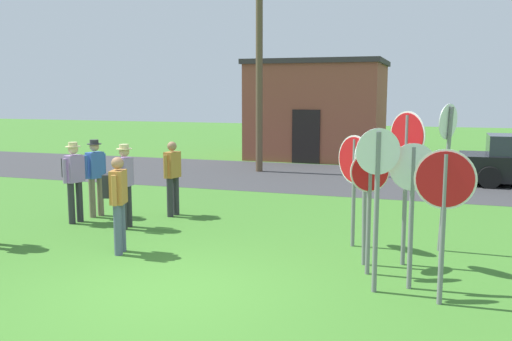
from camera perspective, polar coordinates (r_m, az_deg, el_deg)
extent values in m
plane|color=#3D7528|center=(8.13, -9.02, -12.12)|extent=(80.00, 80.00, 0.00)
cube|color=#38383A|center=(18.38, 6.88, -0.70)|extent=(60.00, 6.40, 0.01)
cube|color=brown|center=(23.88, 6.37, 6.00)|extent=(5.32, 4.33, 3.88)
cube|color=#383333|center=(23.90, 6.44, 10.89)|extent=(5.52, 4.53, 0.20)
cube|color=black|center=(21.80, 5.15, 3.47)|extent=(1.10, 0.08, 2.10)
cylinder|color=brown|center=(19.49, 0.34, 12.57)|extent=(0.24, 0.24, 8.63)
cylinder|color=black|center=(19.28, 22.44, 0.11)|extent=(0.64, 0.22, 0.64)
cylinder|color=black|center=(17.50, 22.81, -0.67)|extent=(0.64, 0.22, 0.64)
cylinder|color=slate|center=(7.87, 12.22, -4.32)|extent=(0.09, 0.09, 2.25)
cylinder|color=white|center=(7.74, 12.41, 1.92)|extent=(0.57, 0.31, 0.64)
cylinder|color=red|center=(7.74, 12.38, 1.92)|extent=(0.53, 0.29, 0.59)
cylinder|color=slate|center=(9.21, 15.04, -2.06)|extent=(0.10, 0.10, 2.43)
cylinder|color=white|center=(9.10, 15.25, 3.52)|extent=(0.56, 0.52, 0.76)
cylinder|color=red|center=(9.09, 15.21, 3.52)|extent=(0.52, 0.49, 0.70)
cylinder|color=slate|center=(8.67, 11.48, -4.47)|extent=(0.10, 0.10, 1.87)
cylinder|color=white|center=(8.55, 11.60, -0.10)|extent=(0.55, 0.34, 0.64)
cylinder|color=red|center=(8.54, 11.63, -0.11)|extent=(0.51, 0.31, 0.59)
cylinder|color=slate|center=(10.18, 9.98, -2.31)|extent=(0.10, 0.10, 1.95)
cylinder|color=white|center=(10.09, 10.06, 1.10)|extent=(0.67, 0.59, 0.88)
cylinder|color=red|center=(10.08, 10.02, 1.10)|extent=(0.62, 0.55, 0.81)
cylinder|color=slate|center=(10.19, 18.84, -0.94)|extent=(0.20, 0.15, 2.54)
cylinder|color=white|center=(10.09, 19.10, 4.75)|extent=(0.33, 0.56, 0.61)
cylinder|color=red|center=(10.10, 19.05, 4.76)|extent=(0.31, 0.52, 0.57)
cylinder|color=slate|center=(8.17, 15.61, -4.79)|extent=(0.10, 0.13, 2.03)
cylinder|color=white|center=(8.04, 15.81, 0.35)|extent=(0.65, 0.21, 0.67)
cylinder|color=red|center=(8.05, 15.79, 0.35)|extent=(0.60, 0.20, 0.62)
cylinder|color=slate|center=(7.69, 18.58, -5.83)|extent=(0.07, 0.10, 2.00)
cylinder|color=white|center=(7.56, 18.81, -0.86)|extent=(0.78, 0.02, 0.78)
cylinder|color=red|center=(7.55, 18.81, -0.87)|extent=(0.73, 0.02, 0.73)
cylinder|color=slate|center=(9.11, 11.04, -3.31)|extent=(0.13, 0.11, 2.04)
cylinder|color=white|center=(8.99, 11.17, 1.45)|extent=(0.29, 0.56, 0.61)
cylinder|color=red|center=(9.00, 11.12, 1.46)|extent=(0.27, 0.52, 0.57)
cylinder|color=#2D2D33|center=(12.80, -8.20, -2.59)|extent=(0.14, 0.14, 0.88)
cylinder|color=#2D2D33|center=(12.63, -8.81, -2.74)|extent=(0.14, 0.14, 0.88)
cube|color=#B27533|center=(12.60, -8.57, 0.60)|extent=(0.29, 0.40, 0.58)
cylinder|color=#B27533|center=(12.79, -7.90, 0.63)|extent=(0.09, 0.09, 0.52)
cylinder|color=#B27533|center=(12.42, -9.25, 0.38)|extent=(0.09, 0.09, 0.52)
sphere|color=#9E7051|center=(12.56, -8.61, 2.48)|extent=(0.21, 0.21, 0.21)
cylinder|color=#7A6B56|center=(13.08, -15.66, -2.58)|extent=(0.14, 0.14, 0.88)
cylinder|color=#7A6B56|center=(12.95, -16.43, -2.71)|extent=(0.14, 0.14, 0.88)
cube|color=#3860B7|center=(12.90, -16.17, 0.54)|extent=(0.32, 0.41, 0.58)
cylinder|color=#3860B7|center=(13.05, -15.32, 0.57)|extent=(0.09, 0.09, 0.52)
cylinder|color=#3860B7|center=(12.77, -17.03, 0.34)|extent=(0.09, 0.09, 0.52)
sphere|color=tan|center=(12.86, -16.24, 2.38)|extent=(0.21, 0.21, 0.21)
cylinder|color=#333338|center=(12.85, -16.25, 2.63)|extent=(0.32, 0.32, 0.02)
cylinder|color=#333338|center=(12.85, -16.26, 2.85)|extent=(0.19, 0.19, 0.09)
cylinder|color=#2D2D33|center=(11.86, -12.93, -3.57)|extent=(0.14, 0.14, 0.88)
cylinder|color=#2D2D33|center=(11.67, -13.44, -3.77)|extent=(0.14, 0.14, 0.88)
cube|color=#9E7AB2|center=(11.64, -13.30, -0.15)|extent=(0.24, 0.37, 0.58)
cylinder|color=#9E7AB2|center=(11.85, -12.75, -0.08)|extent=(0.09, 0.09, 0.52)
cylinder|color=#9E7AB2|center=(11.43, -13.86, -0.41)|extent=(0.09, 0.09, 0.52)
sphere|color=tan|center=(11.59, -13.37, 1.88)|extent=(0.21, 0.21, 0.21)
cylinder|color=beige|center=(11.58, -13.37, 2.17)|extent=(0.32, 0.32, 0.02)
cylinder|color=beige|center=(11.58, -13.38, 2.41)|extent=(0.19, 0.19, 0.09)
cylinder|color=#2D2D33|center=(12.60, -17.63, -3.06)|extent=(0.14, 0.14, 0.88)
cylinder|color=#2D2D33|center=(12.46, -18.39, -3.22)|extent=(0.14, 0.14, 0.88)
cube|color=#9E7AB2|center=(12.41, -18.16, 0.17)|extent=(0.30, 0.40, 0.58)
cylinder|color=#9E7AB2|center=(12.57, -17.33, 0.21)|extent=(0.09, 0.09, 0.52)
cylinder|color=#9E7AB2|center=(12.26, -19.00, -0.05)|extent=(0.09, 0.09, 0.52)
sphere|color=beige|center=(12.37, -18.24, 2.08)|extent=(0.21, 0.21, 0.21)
cylinder|color=beige|center=(12.36, -18.26, 2.34)|extent=(0.32, 0.32, 0.02)
cylinder|color=beige|center=(12.36, -18.27, 2.57)|extent=(0.19, 0.19, 0.09)
cube|color=#232328|center=(12.54, -18.67, 0.32)|extent=(0.20, 0.28, 0.40)
cylinder|color=#4C5670|center=(10.08, -13.61, -5.64)|extent=(0.14, 0.14, 0.88)
cylinder|color=#4C5670|center=(9.88, -13.97, -5.94)|extent=(0.14, 0.14, 0.88)
cube|color=#B27533|center=(9.83, -13.93, -1.65)|extent=(0.31, 0.41, 0.58)
cylinder|color=#B27533|center=(10.06, -13.53, -1.54)|extent=(0.09, 0.09, 0.52)
cylinder|color=#B27533|center=(9.61, -14.34, -2.01)|extent=(0.09, 0.09, 0.52)
sphere|color=#9E7051|center=(9.77, -14.01, 0.75)|extent=(0.21, 0.21, 0.21)
cube|color=#232328|center=(9.88, -14.88, -1.52)|extent=(0.20, 0.29, 0.40)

